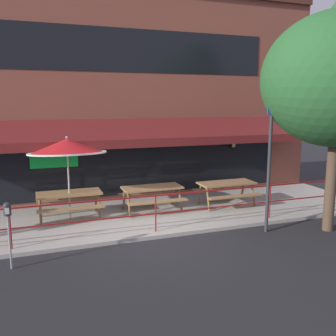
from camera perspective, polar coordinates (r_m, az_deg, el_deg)
The scene contains 10 objects.
ground_plane at distance 9.59m, azimuth -1.32°, elevation -10.75°, with size 120.00×120.00×0.00m, color #232326.
patio_deck at distance 11.38m, azimuth -4.54°, elevation -7.11°, with size 15.00×4.00×0.10m, color #ADA89E.
restaurant_building at distance 13.04m, azimuth -7.39°, elevation 10.84°, with size 15.00×1.60×7.25m.
patio_railing at distance 9.61m, azimuth -1.91°, elevation -5.69°, with size 13.84×0.04×0.97m.
picnic_table_left at distance 11.05m, azimuth -14.81°, elevation -4.42°, with size 1.80×1.42×0.76m.
picnic_table_centre at distance 11.40m, azimuth -2.45°, elevation -3.64°, with size 1.80×1.42×0.76m.
picnic_table_right at distance 12.16m, azimuth 8.90°, elevation -2.89°, with size 1.80×1.42×0.76m.
patio_umbrella_left at distance 10.70m, azimuth -15.12°, elevation 3.14°, with size 2.14×2.14×2.38m.
parking_meter_near at distance 8.25m, azimuth -23.25°, elevation -6.65°, with size 0.15×0.16×1.42m.
street_sign_pole at distance 9.90m, azimuth 15.30°, elevation 3.55°, with size 0.28×0.09×4.57m.
Camera 1 is at (-2.83, -8.50, 3.41)m, focal length 40.00 mm.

